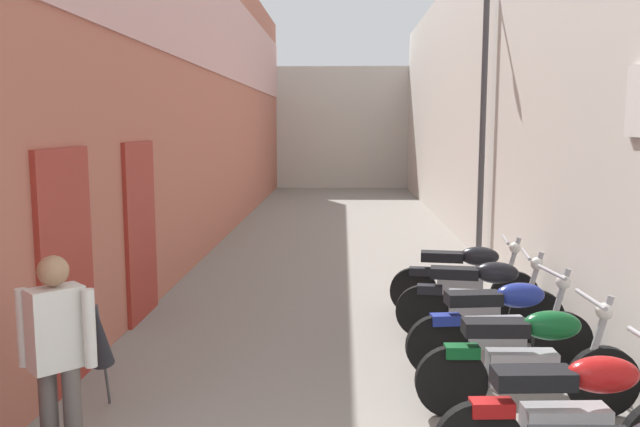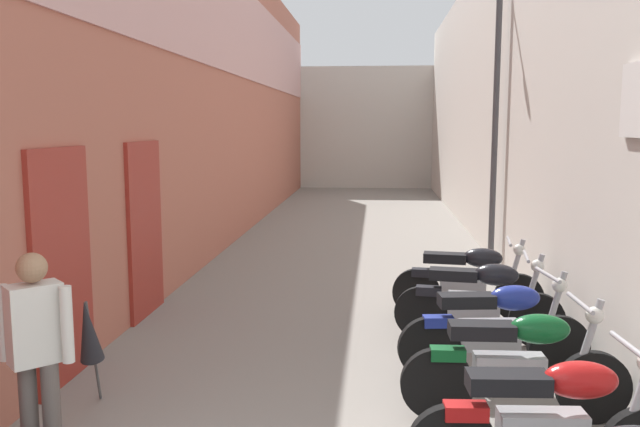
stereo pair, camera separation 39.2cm
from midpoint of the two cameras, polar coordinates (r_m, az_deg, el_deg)
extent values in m
plane|color=gray|center=(11.98, 0.89, -3.86)|extent=(38.79, 38.79, 0.00)
cube|color=#B76651|center=(14.05, -10.19, 10.25)|extent=(0.40, 22.79, 6.11)
cube|color=#9E2D23|center=(6.47, -22.81, -4.51)|extent=(0.06, 1.10, 2.20)
cube|color=#9E2D23|center=(8.48, -16.62, -1.45)|extent=(0.06, 1.10, 2.20)
cube|color=#DBA39E|center=(14.14, -9.46, 15.72)|extent=(0.04, 22.79, 1.96)
cube|color=beige|center=(13.96, 12.39, 9.43)|extent=(0.40, 22.79, 5.73)
cube|color=beige|center=(26.13, 1.51, 7.47)|extent=(8.01, 2.00, 4.60)
cube|color=#9E9EA3|center=(4.77, 18.25, -17.23)|extent=(0.57, 0.23, 0.28)
ellipsoid|color=#AD1414|center=(4.72, 21.14, -12.94)|extent=(0.49, 0.29, 0.24)
cube|color=black|center=(4.57, 15.64, -13.63)|extent=(0.53, 0.25, 0.12)
cube|color=#AD1414|center=(4.58, 12.24, -16.18)|extent=(0.29, 0.16, 0.10)
cylinder|color=black|center=(5.97, 21.61, -13.46)|extent=(0.60, 0.10, 0.60)
cylinder|color=black|center=(5.65, 9.34, -14.22)|extent=(0.60, 0.10, 0.60)
cube|color=#9E9EA3|center=(5.73, 15.21, -12.82)|extent=(0.57, 0.22, 0.28)
ellipsoid|color=#0F5123|center=(5.67, 17.61, -9.27)|extent=(0.49, 0.27, 0.24)
cube|color=black|center=(5.56, 13.01, -9.66)|extent=(0.53, 0.23, 0.12)
cylinder|color=#9E9EA3|center=(5.83, 21.14, -10.30)|extent=(0.25, 0.07, 0.77)
cylinder|color=#9E9EA3|center=(5.71, 20.65, -7.00)|extent=(0.05, 0.58, 0.04)
sphere|color=silver|center=(5.78, 21.72, -7.91)|extent=(0.14, 0.14, 0.14)
cube|color=#0F5123|center=(5.58, 10.23, -11.71)|extent=(0.28, 0.15, 0.10)
cylinder|color=black|center=(6.86, 18.76, -10.55)|extent=(0.61, 0.15, 0.60)
cylinder|color=black|center=(6.47, 8.38, -11.33)|extent=(0.61, 0.15, 0.60)
cube|color=#9E9EA3|center=(6.59, 13.34, -10.01)|extent=(0.58, 0.27, 0.28)
ellipsoid|color=navy|center=(6.56, 15.36, -6.88)|extent=(0.51, 0.32, 0.24)
cube|color=black|center=(6.42, 11.48, -7.26)|extent=(0.54, 0.28, 0.12)
cylinder|color=#9E9EA3|center=(6.74, 18.34, -7.77)|extent=(0.25, 0.09, 0.77)
cylinder|color=#9E9EA3|center=(6.63, 17.91, -4.89)|extent=(0.11, 0.58, 0.04)
sphere|color=silver|center=(6.70, 18.82, -5.67)|extent=(0.14, 0.14, 0.14)
cube|color=navy|center=(6.41, 9.13, -9.09)|extent=(0.30, 0.17, 0.10)
cylinder|color=black|center=(7.64, 16.91, -8.60)|extent=(0.61, 0.16, 0.60)
cylinder|color=black|center=(7.59, 7.39, -8.44)|extent=(0.61, 0.16, 0.60)
cube|color=#9E9EA3|center=(7.56, 11.81, -7.67)|extent=(0.58, 0.28, 0.28)
ellipsoid|color=black|center=(7.48, 13.65, -5.03)|extent=(0.51, 0.32, 0.24)
cube|color=black|center=(7.47, 10.11, -5.11)|extent=(0.55, 0.29, 0.12)
cylinder|color=#9E9EA3|center=(7.54, 16.48, -6.04)|extent=(0.25, 0.09, 0.77)
cylinder|color=#9E9EA3|center=(7.46, 16.05, -3.42)|extent=(0.12, 0.58, 0.04)
sphere|color=silver|center=(7.50, 16.93, -4.19)|extent=(0.14, 0.14, 0.14)
cube|color=black|center=(7.52, 8.04, -6.55)|extent=(0.30, 0.18, 0.10)
cylinder|color=black|center=(8.50, 15.31, -6.88)|extent=(0.61, 0.16, 0.60)
cylinder|color=black|center=(8.47, 6.81, -6.72)|extent=(0.61, 0.16, 0.60)
cube|color=#9E9EA3|center=(8.43, 10.75, -6.02)|extent=(0.58, 0.27, 0.28)
ellipsoid|color=black|center=(8.36, 12.39, -3.65)|extent=(0.51, 0.32, 0.24)
cube|color=black|center=(8.36, 9.23, -3.72)|extent=(0.54, 0.29, 0.12)
cylinder|color=#9E9EA3|center=(8.42, 14.92, -4.57)|extent=(0.25, 0.09, 0.77)
cylinder|color=#9E9EA3|center=(8.35, 14.52, -2.21)|extent=(0.11, 0.58, 0.04)
sphere|color=silver|center=(8.37, 15.32, -2.90)|extent=(0.14, 0.14, 0.14)
cube|color=black|center=(8.41, 7.38, -5.02)|extent=(0.30, 0.18, 0.10)
cylinder|color=#564C47|center=(5.00, -24.61, -16.50)|extent=(0.12, 0.12, 0.82)
cylinder|color=#564C47|center=(4.93, -22.88, -16.74)|extent=(0.12, 0.12, 0.82)
cube|color=beige|center=(4.73, -24.20, -9.07)|extent=(0.38, 0.38, 0.54)
sphere|color=#997051|center=(4.64, -24.46, -4.57)|extent=(0.20, 0.20, 0.20)
cylinder|color=beige|center=(4.83, -26.57, -8.87)|extent=(0.08, 0.08, 0.52)
cylinder|color=beige|center=(4.64, -21.73, -9.27)|extent=(0.08, 0.08, 0.52)
cylinder|color=#4C4C4C|center=(6.00, -20.14, -11.52)|extent=(0.02, 0.22, 0.93)
cone|color=#232328|center=(5.86, -20.53, -9.83)|extent=(0.20, 0.31, 0.58)
cylinder|color=#47474C|center=(11.29, 12.98, 7.06)|extent=(0.10, 0.10, 4.63)
camera|label=1|loc=(0.20, -91.46, -0.20)|focal=36.82mm
camera|label=2|loc=(0.20, 88.54, 0.20)|focal=36.82mm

